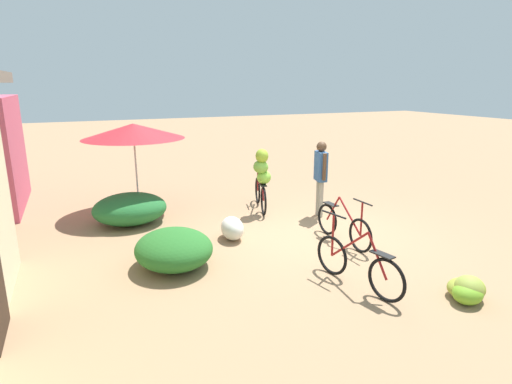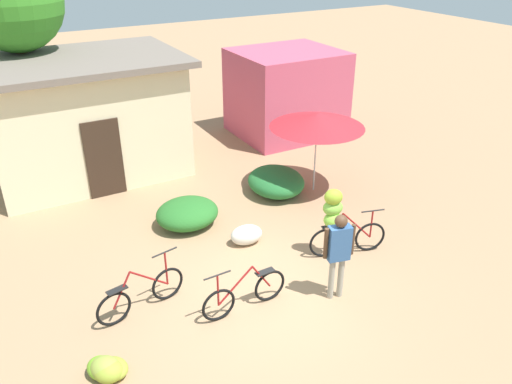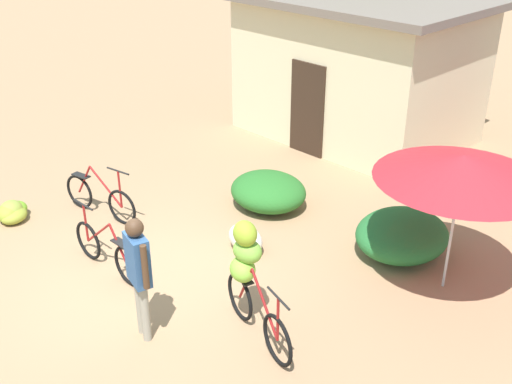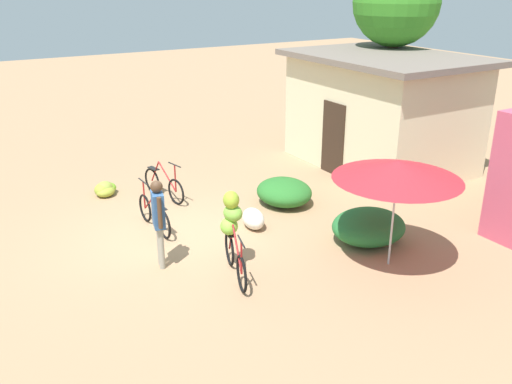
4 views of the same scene
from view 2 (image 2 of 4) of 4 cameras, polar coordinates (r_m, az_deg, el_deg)
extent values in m
plane|color=#A07B58|center=(9.72, 1.08, -11.25)|extent=(60.00, 60.00, 0.00)
cube|color=beige|center=(14.57, -18.54, 7.66)|extent=(4.78, 3.35, 3.00)
cube|color=#72665B|center=(14.15, -19.50, 13.66)|extent=(5.28, 3.85, 0.16)
cube|color=#332319|center=(13.18, -16.62, 3.56)|extent=(0.90, 0.06, 2.00)
cube|color=#C34C66|center=(16.79, 3.38, 11.00)|extent=(3.20, 2.80, 2.69)
cylinder|color=brown|center=(15.56, -23.76, 9.31)|extent=(0.32, 0.32, 3.68)
sphere|color=#348122|center=(15.07, -25.70, 18.71)|extent=(2.56, 2.56, 2.56)
ellipsoid|color=#286A27|center=(11.70, -7.69, -2.37)|extent=(1.43, 1.29, 0.62)
ellipsoid|color=#246A31|center=(13.00, 2.25, 1.18)|extent=(1.39, 1.58, 0.67)
cylinder|color=beige|center=(12.97, 6.65, 4.22)|extent=(0.04, 0.04, 2.01)
cone|color=red|center=(12.64, 6.87, 7.99)|extent=(2.35, 2.35, 0.35)
torus|color=black|center=(9.55, -9.86, -10.07)|extent=(0.64, 0.18, 0.64)
torus|color=black|center=(9.20, -15.62, -12.49)|extent=(0.64, 0.18, 0.64)
cylinder|color=maroon|center=(9.07, -14.79, -10.61)|extent=(0.40, 0.12, 0.61)
cylinder|color=maroon|center=(9.25, -11.84, -9.41)|extent=(0.71, 0.18, 0.62)
cylinder|color=black|center=(9.16, -10.19, -6.66)|extent=(0.50, 0.13, 0.03)
cylinder|color=maroon|center=(9.35, -10.02, -8.40)|extent=(0.04, 0.04, 0.69)
cube|color=black|center=(9.02, -15.29, -10.52)|extent=(0.38, 0.21, 0.02)
torus|color=black|center=(8.99, -4.20, -12.50)|extent=(0.63, 0.07, 0.63)
torus|color=black|center=(9.38, 1.54, -10.43)|extent=(0.63, 0.07, 0.63)
cylinder|color=maroon|center=(9.14, 0.59, -9.42)|extent=(0.40, 0.05, 0.58)
cylinder|color=maroon|center=(8.93, -2.30, -10.44)|extent=(0.70, 0.06, 0.58)
cylinder|color=black|center=(8.60, -4.35, -9.27)|extent=(0.50, 0.05, 0.03)
cylinder|color=maroon|center=(8.79, -4.27, -10.92)|extent=(0.04, 0.04, 0.63)
cube|color=black|center=(9.13, 1.01, -8.92)|extent=(0.36, 0.15, 0.02)
torus|color=black|center=(10.96, 12.62, -4.92)|extent=(0.66, 0.23, 0.67)
torus|color=black|center=(10.60, 7.71, -5.65)|extent=(0.66, 0.23, 0.67)
cylinder|color=maroon|center=(10.48, 8.71, -4.04)|extent=(0.38, 0.14, 0.66)
cylinder|color=maroon|center=(10.66, 11.22, -3.69)|extent=(0.66, 0.22, 0.67)
cylinder|color=black|center=(10.64, 12.96, -2.07)|extent=(0.49, 0.17, 0.03)
cylinder|color=maroon|center=(10.80, 12.79, -3.51)|extent=(0.04, 0.04, 0.63)
cube|color=black|center=(10.44, 8.35, -3.90)|extent=(0.38, 0.23, 0.02)
ellipsoid|color=#83C33D|center=(10.34, 8.69, -3.15)|extent=(0.52, 0.48, 0.32)
ellipsoid|color=#77B13C|center=(10.28, 8.59, -1.75)|extent=(0.44, 0.36, 0.31)
ellipsoid|color=#8FAE2B|center=(10.14, 8.66, -0.56)|extent=(0.45, 0.41, 0.33)
ellipsoid|color=#94A134|center=(8.47, -15.68, -18.49)|extent=(0.57, 0.61, 0.26)
ellipsoid|color=#91A433|center=(8.40, -16.18, -18.70)|extent=(0.60, 0.58, 0.33)
ellipsoid|color=#73AE28|center=(8.51, -16.99, -18.29)|extent=(0.50, 0.55, 0.28)
ellipsoid|color=#92A43E|center=(8.43, -16.50, -18.38)|extent=(0.61, 0.62, 0.35)
ellipsoid|color=silver|center=(10.98, -1.08, -4.81)|extent=(0.76, 0.54, 0.44)
cylinder|color=gray|center=(9.48, 8.44, -9.55)|extent=(0.11, 0.11, 0.84)
cylinder|color=gray|center=(9.54, 9.45, -9.36)|extent=(0.11, 0.11, 0.84)
cube|color=#33598C|center=(9.08, 9.28, -5.65)|extent=(0.44, 0.29, 0.66)
cylinder|color=#4C3321|center=(8.97, 7.83, -5.72)|extent=(0.08, 0.08, 0.60)
cylinder|color=#4C3321|center=(9.16, 10.74, -5.23)|extent=(0.08, 0.08, 0.60)
sphere|color=#4C3321|center=(8.85, 9.50, -3.23)|extent=(0.23, 0.23, 0.23)
camera|label=1|loc=(11.71, -42.66, 4.79)|focal=29.32mm
camera|label=3|loc=(10.78, 49.48, 14.13)|focal=43.09mm
camera|label=4|loc=(14.10, 51.85, 13.69)|focal=38.67mm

